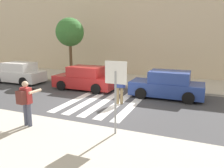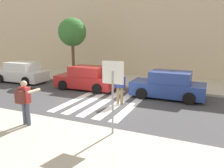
% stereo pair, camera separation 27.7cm
% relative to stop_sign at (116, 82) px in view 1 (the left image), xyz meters
% --- Properties ---
extents(ground_plane, '(120.00, 120.00, 0.00)m').
position_rel_stop_sign_xyz_m(ground_plane, '(-2.13, 3.58, -1.98)').
color(ground_plane, '#424244').
extents(sidewalk_near, '(60.00, 6.00, 0.14)m').
position_rel_stop_sign_xyz_m(sidewalk_near, '(-2.13, -2.62, -1.91)').
color(sidewalk_near, beige).
rests_on(sidewalk_near, ground).
extents(sidewalk_far, '(60.00, 4.80, 0.14)m').
position_rel_stop_sign_xyz_m(sidewalk_far, '(-2.13, 9.58, -1.91)').
color(sidewalk_far, beige).
rests_on(sidewalk_far, ground).
extents(building_facade_far, '(56.00, 4.00, 7.59)m').
position_rel_stop_sign_xyz_m(building_facade_far, '(-2.13, 13.98, 1.82)').
color(building_facade_far, beige).
rests_on(building_facade_far, ground).
extents(crosswalk_stripe_0, '(0.44, 5.20, 0.01)m').
position_rel_stop_sign_xyz_m(crosswalk_stripe_0, '(-3.73, 3.78, -1.97)').
color(crosswalk_stripe_0, silver).
rests_on(crosswalk_stripe_0, ground).
extents(crosswalk_stripe_1, '(0.44, 5.20, 0.01)m').
position_rel_stop_sign_xyz_m(crosswalk_stripe_1, '(-2.93, 3.78, -1.97)').
color(crosswalk_stripe_1, silver).
rests_on(crosswalk_stripe_1, ground).
extents(crosswalk_stripe_2, '(0.44, 5.20, 0.01)m').
position_rel_stop_sign_xyz_m(crosswalk_stripe_2, '(-2.13, 3.78, -1.97)').
color(crosswalk_stripe_2, silver).
rests_on(crosswalk_stripe_2, ground).
extents(crosswalk_stripe_3, '(0.44, 5.20, 0.01)m').
position_rel_stop_sign_xyz_m(crosswalk_stripe_3, '(-1.33, 3.78, -1.97)').
color(crosswalk_stripe_3, silver).
rests_on(crosswalk_stripe_3, ground).
extents(crosswalk_stripe_4, '(0.44, 5.20, 0.01)m').
position_rel_stop_sign_xyz_m(crosswalk_stripe_4, '(-0.53, 3.78, -1.97)').
color(crosswalk_stripe_4, silver).
rests_on(crosswalk_stripe_4, ground).
extents(stop_sign, '(0.76, 0.08, 2.52)m').
position_rel_stop_sign_xyz_m(stop_sign, '(0.00, 0.00, 0.00)').
color(stop_sign, gray).
rests_on(stop_sign, sidewalk_near).
extents(photographer_with_backpack, '(0.61, 0.86, 1.72)m').
position_rel_stop_sign_xyz_m(photographer_with_backpack, '(-3.31, -0.67, -0.81)').
color(photographer_with_backpack, '#474C60').
rests_on(photographer_with_backpack, sidewalk_near).
extents(pedestrian_crossing, '(0.55, 0.35, 1.72)m').
position_rel_stop_sign_xyz_m(pedestrian_crossing, '(-1.22, 3.70, -1.00)').
color(pedestrian_crossing, tan).
rests_on(pedestrian_crossing, ground).
extents(parked_car_white, '(4.10, 1.92, 1.55)m').
position_rel_stop_sign_xyz_m(parked_car_white, '(-10.28, 5.88, -1.25)').
color(parked_car_white, white).
rests_on(parked_car_white, ground).
extents(parked_car_red, '(4.10, 1.92, 1.55)m').
position_rel_stop_sign_xyz_m(parked_car_red, '(-4.49, 5.88, -1.25)').
color(parked_car_red, red).
rests_on(parked_car_red, ground).
extents(parked_car_blue, '(4.10, 1.92, 1.55)m').
position_rel_stop_sign_xyz_m(parked_car_blue, '(0.87, 5.88, -1.25)').
color(parked_car_blue, '#284293').
rests_on(parked_car_blue, ground).
extents(street_tree_west, '(2.22, 2.22, 4.78)m').
position_rel_stop_sign_xyz_m(street_tree_west, '(-7.22, 8.45, 1.80)').
color(street_tree_west, brown).
rests_on(street_tree_west, sidewalk_far).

